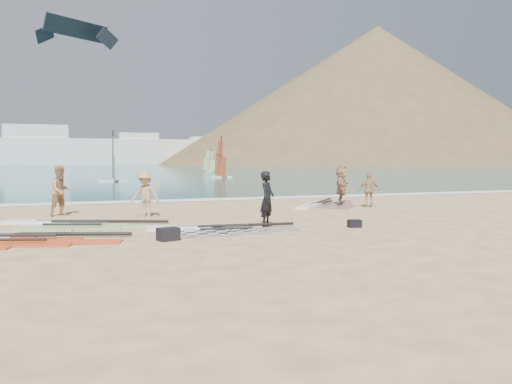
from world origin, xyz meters
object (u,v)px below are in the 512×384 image
object	(u,v)px
beachgoer_mid	(145,194)
gear_bag_far	(355,224)
gear_bag_near	(168,234)
rig_grey	(210,229)
beachgoer_left	(61,191)
beachgoer_right	(341,186)
beachgoer_back	(369,190)
person_wetsuit	(267,199)
rig_red	(5,239)
rig_orange	(324,205)
rig_green	(67,224)

from	to	relation	value
beachgoer_mid	gear_bag_far	bearing A→B (deg)	-5.25
gear_bag_far	gear_bag_near	bearing A→B (deg)	-174.13
gear_bag_far	beachgoer_mid	distance (m)	8.16
rig_grey	gear_bag_far	distance (m)	4.82
beachgoer_left	beachgoer_right	size ratio (longest dim) A/B	1.03
gear_bag_far	beachgoer_back	world-z (taller)	beachgoer_back
person_wetsuit	rig_red	bearing A→B (deg)	130.82
gear_bag_far	beachgoer_left	world-z (taller)	beachgoer_left
rig_orange	gear_bag_far	world-z (taller)	gear_bag_far
rig_green	gear_bag_far	bearing A→B (deg)	-2.09
rig_red	beachgoer_right	bearing A→B (deg)	39.89
rig_grey	person_wetsuit	size ratio (longest dim) A/B	2.61
rig_grey	person_wetsuit	world-z (taller)	person_wetsuit
beachgoer_left	gear_bag_near	bearing A→B (deg)	-99.08
person_wetsuit	beachgoer_left	world-z (taller)	beachgoer_left
person_wetsuit	beachgoer_mid	xyz separation A→B (m)	(-3.60, 4.01, -0.04)
rig_orange	beachgoer_right	bearing A→B (deg)	-50.63
rig_grey	gear_bag_near	xyz separation A→B (m)	(-1.53, -1.40, 0.13)
beachgoer_back	beachgoer_left	bearing A→B (deg)	10.43
gear_bag_far	rig_orange	bearing A→B (deg)	71.62
gear_bag_near	beachgoer_left	distance (m)	8.00
gear_bag_near	beachgoer_mid	distance (m)	5.84
rig_grey	gear_bag_near	size ratio (longest dim) A/B	8.53
person_wetsuit	beachgoer_mid	bearing A→B (deg)	80.22
rig_orange	gear_bag_near	xyz separation A→B (m)	(-8.57, -7.51, 0.13)
gear_bag_near	beachgoer_left	world-z (taller)	beachgoer_left
gear_bag_far	beachgoer_mid	size ratio (longest dim) A/B	0.24
rig_orange	person_wetsuit	distance (m)	7.63
rig_orange	beachgoer_right	distance (m)	1.30
rig_grey	beachgoer_mid	distance (m)	4.72
gear_bag_far	beachgoer_right	xyz separation A→B (m)	(3.19, 6.85, 0.84)
rig_red	person_wetsuit	bearing A→B (deg)	18.75
gear_bag_far	beachgoer_right	bearing A→B (deg)	64.99
beachgoer_mid	beachgoer_right	xyz separation A→B (m)	(9.48, 1.70, 0.08)
beachgoer_right	beachgoer_mid	bearing A→B (deg)	133.27
gear_bag_near	beachgoer_right	world-z (taller)	beachgoer_right
rig_grey	rig_green	size ratio (longest dim) A/B	0.88
rig_orange	beachgoer_mid	xyz separation A→B (m)	(-8.56, -1.72, 0.84)
rig_grey	beachgoer_mid	bearing A→B (deg)	114.76
beachgoer_back	beachgoer_right	size ratio (longest dim) A/B	0.84
gear_bag_near	beachgoer_back	size ratio (longest dim) A/B	0.35
rig_green	rig_red	size ratio (longest dim) A/B	0.98
beachgoer_back	gear_bag_near	bearing A→B (deg)	46.27
gear_bag_near	beachgoer_back	bearing A→B (deg)	31.47
rig_green	beachgoer_back	size ratio (longest dim) A/B	3.40
rig_orange	gear_bag_far	xyz separation A→B (m)	(-2.28, -6.86, 0.08)
rig_red	beachgoer_mid	xyz separation A→B (m)	(4.35, 4.36, 0.84)
gear_bag_near	rig_red	bearing A→B (deg)	161.68
gear_bag_far	beachgoer_mid	world-z (taller)	beachgoer_mid
beachgoer_back	rig_red	bearing A→B (deg)	33.19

